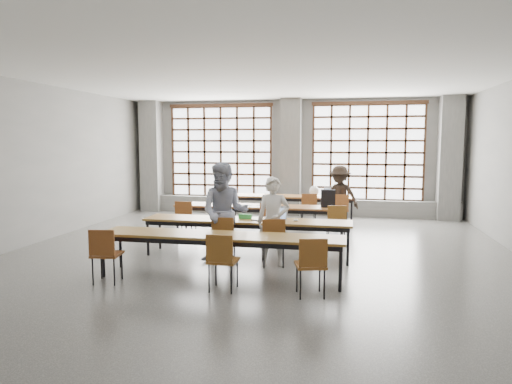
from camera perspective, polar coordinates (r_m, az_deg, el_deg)
floor at (r=8.94m, az=0.12°, el=-8.06°), size 11.00×11.00×0.00m
ceiling at (r=8.76m, az=0.12°, el=14.72°), size 11.00×11.00×0.00m
wall_back at (r=14.11m, az=4.54°, el=4.37°), size 10.00×0.00×10.00m
wall_front at (r=3.48m, az=-18.04°, el=-1.70°), size 10.00×0.00×10.00m
wall_left at (r=10.83m, az=-26.82°, el=3.15°), size 0.00×11.00×11.00m
column_left at (r=15.06m, az=-12.90°, el=4.35°), size 0.60×0.55×3.50m
column_mid at (r=13.83m, az=4.40°, el=4.33°), size 0.60×0.55×3.50m
column_right at (r=14.00m, az=23.03°, el=3.88°), size 0.60×0.55×3.50m
window_left at (r=14.47m, az=-4.41°, el=5.01°), size 3.32×0.12×3.00m
window_right at (r=13.93m, az=13.76°, el=4.80°), size 3.32×0.12×3.00m
sill_ledge at (r=14.04m, az=4.39°, el=-1.78°), size 9.80×0.35×0.50m
desk_row_a at (r=12.72m, az=3.20°, el=-0.73°), size 4.00×0.70×0.73m
desk_row_b at (r=10.72m, az=0.37°, el=-2.04°), size 4.00×0.70×0.73m
desk_row_c at (r=8.80m, az=-1.16°, el=-3.87°), size 4.00×0.70×0.73m
desk_row_d at (r=7.42m, az=-4.47°, el=-5.79°), size 4.00×0.70×0.73m
chair_back_left at (r=12.41m, az=-3.64°, el=-1.51°), size 0.43×0.43×0.88m
chair_back_mid at (r=12.03m, az=6.61°, el=-1.78°), size 0.49×0.49×0.88m
chair_back_right at (r=11.99m, az=10.44°, el=-1.87°), size 0.50×0.50×0.88m
chair_mid_left at (r=10.57m, az=-8.83°, el=-2.93°), size 0.44×0.44×0.88m
chair_mid_centre at (r=10.06m, az=1.81°, el=-3.33°), size 0.51×0.51×0.88m
chair_mid_right at (r=9.92m, az=10.00°, el=-3.55°), size 0.47×0.48×0.88m
chair_front_left at (r=8.30m, az=-4.07°, el=-5.41°), size 0.47×0.48×0.88m
chair_front_right at (r=8.11m, az=2.17°, el=-5.67°), size 0.51×0.51×0.88m
chair_near_left at (r=7.53m, az=-18.36°, el=-6.92°), size 0.48×0.48×0.88m
chair_near_mid at (r=6.81m, az=-4.31°, el=-8.01°), size 0.43×0.43×0.88m
chair_near_right at (r=6.59m, az=6.96°, el=-8.53°), size 0.51×0.52×0.88m
student_male at (r=8.18m, az=2.18°, el=-3.68°), size 0.62×0.44×1.60m
student_female at (r=8.35m, az=-3.93°, el=-2.63°), size 0.94×0.76×1.85m
student_back at (r=12.08m, az=10.39°, el=-0.54°), size 1.17×0.90×1.60m
laptop_front at (r=8.78m, az=2.64°, el=-3.06°), size 0.45×0.41×0.26m
laptop_back at (r=12.70m, az=9.30°, el=-0.24°), size 0.38×0.33×0.26m
mouse at (r=8.61m, az=5.00°, el=-3.54°), size 0.11×0.08×0.04m
green_box at (r=8.87m, az=-1.37°, el=-3.06°), size 0.26×0.11×0.09m
phone at (r=8.66m, az=-0.14°, el=-3.55°), size 0.14×0.10×0.01m
paper_sheet_a at (r=10.89m, az=-2.68°, el=-1.56°), size 0.35×0.29×0.00m
paper_sheet_b at (r=10.72m, az=-1.25°, el=-1.68°), size 0.30×0.22×0.00m
paper_sheet_c at (r=10.69m, az=0.90°, el=-1.70°), size 0.33×0.26×0.00m
backpack at (r=10.55m, az=8.99°, el=-0.80°), size 0.34×0.23×0.40m
plastic_bag at (r=12.65m, az=7.28°, el=0.14°), size 0.32×0.29×0.29m
red_pouch at (r=7.61m, az=-18.13°, el=-7.05°), size 0.22×0.14×0.06m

